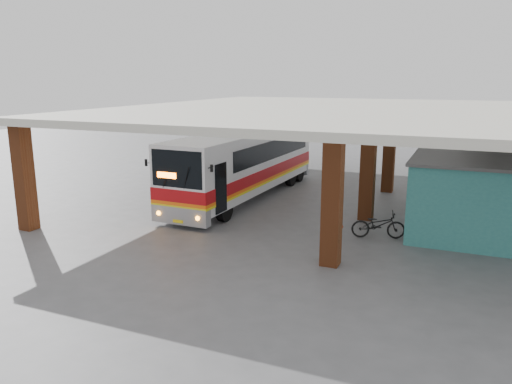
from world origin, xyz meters
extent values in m
plane|color=#515154|center=(0.00, 0.00, 0.00)|extent=(90.00, 90.00, 0.00)
cube|color=brown|center=(3.00, -3.00, 2.17)|extent=(0.60, 0.60, 4.35)
cube|color=brown|center=(3.00, 3.00, 2.17)|extent=(0.60, 0.60, 4.35)
cube|color=brown|center=(3.00, 9.00, 2.17)|extent=(0.60, 0.60, 4.35)
cube|color=brown|center=(-9.50, -4.00, 2.17)|extent=(0.60, 0.60, 4.35)
cube|color=brown|center=(-9.50, 17.00, 2.17)|extent=(0.60, 0.60, 4.35)
cube|color=beige|center=(0.50, 6.50, 4.50)|extent=(21.00, 23.00, 0.30)
cube|color=#2F7677|center=(7.50, 4.00, 1.50)|extent=(5.00, 8.00, 3.00)
cube|color=#4D4D4D|center=(7.50, 4.00, 3.05)|extent=(5.20, 8.20, 0.12)
cube|color=#123331|center=(4.98, 2.50, 1.05)|extent=(0.08, 0.95, 2.10)
cube|color=black|center=(4.98, 5.50, 1.80)|extent=(0.08, 1.20, 1.00)
cube|color=black|center=(4.95, 5.50, 1.80)|extent=(0.04, 1.30, 1.10)
cube|color=silver|center=(-3.61, 4.66, 1.99)|extent=(2.95, 12.66, 2.94)
cube|color=silver|center=(-3.64, 3.61, 3.57)|extent=(1.34, 3.18, 0.26)
cube|color=gray|center=(-3.77, -1.45, 0.58)|extent=(2.65, 0.49, 0.73)
cube|color=#AE0C11|center=(-3.61, 4.66, 1.42)|extent=(2.99, 12.66, 0.52)
cube|color=orange|center=(-3.61, 4.66, 1.09)|extent=(2.99, 12.66, 0.14)
cube|color=yellow|center=(-3.61, 4.66, 0.97)|extent=(2.99, 12.66, 0.10)
cube|color=black|center=(-3.78, -1.60, 2.54)|extent=(2.38, 0.16, 1.52)
cube|color=black|center=(-4.91, 5.53, 2.52)|extent=(0.29, 9.44, 0.94)
cube|color=black|center=(-2.27, 5.46, 2.52)|extent=(0.29, 9.44, 0.94)
cube|color=#FF5905|center=(-4.25, -1.64, 2.26)|extent=(0.89, 0.07, 0.23)
sphere|color=orange|center=(-4.72, -1.64, 0.61)|extent=(0.19, 0.19, 0.19)
sphere|color=orange|center=(-2.83, -1.69, 0.61)|extent=(0.19, 0.19, 0.19)
cube|color=yellow|center=(-3.78, -1.68, 0.37)|extent=(0.47, 0.04, 0.13)
cylinder|color=black|center=(-4.86, 0.28, 0.52)|extent=(0.36, 1.06, 1.05)
cylinder|color=black|center=(-2.60, 0.22, 0.52)|extent=(0.36, 1.06, 1.05)
cylinder|color=black|center=(-4.65, 8.36, 0.52)|extent=(0.36, 1.06, 1.05)
cylinder|color=black|center=(-2.39, 8.30, 0.52)|extent=(0.36, 1.06, 1.05)
cylinder|color=black|center=(-4.62, 9.72, 0.52)|extent=(0.36, 1.06, 1.05)
cylinder|color=black|center=(-2.35, 9.67, 0.52)|extent=(0.36, 1.06, 1.05)
imported|color=black|center=(3.97, 0.51, 0.54)|extent=(2.18, 1.27, 1.08)
imported|color=#B73116|center=(2.56, -0.69, 0.91)|extent=(0.79, 0.73, 1.82)
cube|color=red|center=(4.71, 6.15, 0.23)|extent=(0.45, 0.45, 0.06)
cube|color=red|center=(4.89, 6.14, 0.51)|extent=(0.07, 0.43, 0.61)
cylinder|color=black|center=(4.53, 5.98, 0.10)|extent=(0.03, 0.03, 0.20)
cylinder|color=black|center=(4.87, 5.97, 0.10)|extent=(0.03, 0.03, 0.20)
cylinder|color=black|center=(4.55, 6.33, 0.10)|extent=(0.03, 0.03, 0.20)
cylinder|color=black|center=(4.89, 6.31, 0.10)|extent=(0.03, 0.03, 0.20)
camera|label=1|loc=(6.94, -18.48, 6.13)|focal=35.00mm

